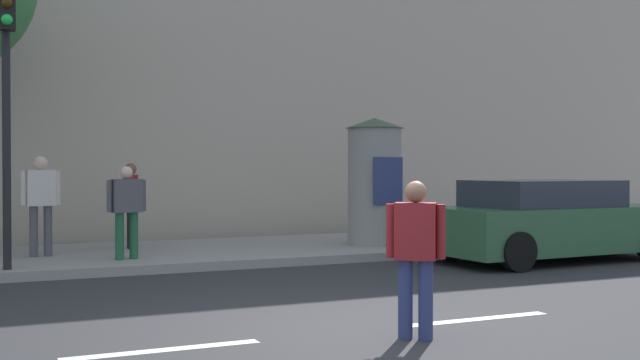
# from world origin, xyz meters

# --- Properties ---
(ground_plane) EXTENTS (80.00, 80.00, 0.00)m
(ground_plane) POSITION_xyz_m (0.00, 0.00, 0.00)
(ground_plane) COLOR #2B2B2D
(sidewalk_curb) EXTENTS (36.00, 4.00, 0.15)m
(sidewalk_curb) POSITION_xyz_m (0.00, 7.00, 0.07)
(sidewalk_curb) COLOR gray
(sidewalk_curb) RESTS_ON ground_plane
(lane_markings) EXTENTS (25.80, 0.16, 0.01)m
(lane_markings) POSITION_xyz_m (-0.00, 0.00, 0.00)
(lane_markings) COLOR silver
(lane_markings) RESTS_ON ground_plane
(building_backdrop) EXTENTS (36.00, 5.00, 8.94)m
(building_backdrop) POSITION_xyz_m (0.00, 12.00, 4.47)
(building_backdrop) COLOR #B7A893
(building_backdrop) RESTS_ON ground_plane
(traffic_light) EXTENTS (0.24, 0.45, 4.22)m
(traffic_light) POSITION_xyz_m (-2.74, 5.24, 3.00)
(traffic_light) COLOR black
(traffic_light) RESTS_ON sidewalk_curb
(poster_column) EXTENTS (1.15, 1.15, 2.46)m
(poster_column) POSITION_xyz_m (3.98, 6.43, 1.40)
(poster_column) COLOR gray
(poster_column) RESTS_ON sidewalk_curb
(pedestrian_with_bag) EXTENTS (0.50, 0.51, 1.52)m
(pedestrian_with_bag) POSITION_xyz_m (0.61, -0.54, 0.89)
(pedestrian_with_bag) COLOR navy
(pedestrian_with_bag) RESTS_ON ground_plane
(pedestrian_with_backpack) EXTENTS (0.65, 0.44, 1.52)m
(pedestrian_with_backpack) POSITION_xyz_m (-0.91, 5.92, 1.05)
(pedestrian_with_backpack) COLOR #1E5938
(pedestrian_with_backpack) RESTS_ON sidewalk_curb
(pedestrian_in_dark_shirt) EXTENTS (0.64, 0.43, 1.69)m
(pedestrian_in_dark_shirt) POSITION_xyz_m (-2.14, 6.94, 1.16)
(pedestrian_in_dark_shirt) COLOR #4C4C51
(pedestrian_in_dark_shirt) RESTS_ON sidewalk_curb
(pedestrian_near_pole) EXTENTS (0.43, 0.64, 1.58)m
(pedestrian_near_pole) POSITION_xyz_m (-0.47, 7.63, 1.09)
(pedestrian_near_pole) COLOR black
(pedestrian_near_pole) RESTS_ON sidewalk_curb
(parked_car_silver) EXTENTS (4.45, 2.11, 1.42)m
(parked_car_silver) POSITION_xyz_m (6.05, 3.84, 0.70)
(parked_car_silver) COLOR #2D5938
(parked_car_silver) RESTS_ON ground_plane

